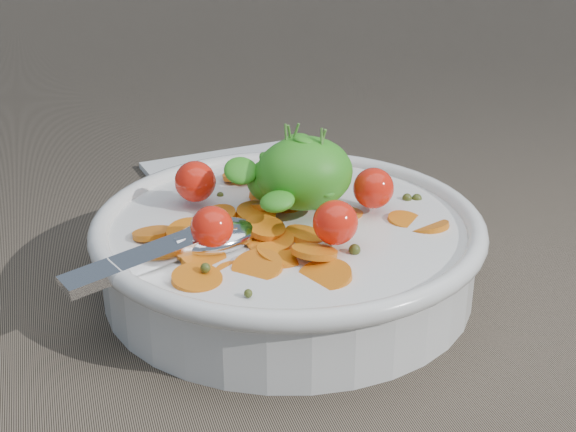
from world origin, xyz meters
name	(u,v)px	position (x,y,z in m)	size (l,w,h in m)	color
ground	(316,280)	(0.00, 0.00, 0.00)	(6.00, 6.00, 0.00)	#6D5F4E
bowl	(287,246)	(-0.02, 0.00, 0.03)	(0.28, 0.26, 0.11)	silver
napkin	(238,175)	(-0.01, 0.21, 0.00)	(0.15, 0.13, 0.01)	white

